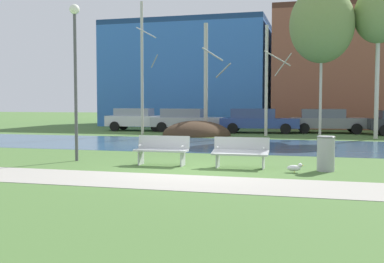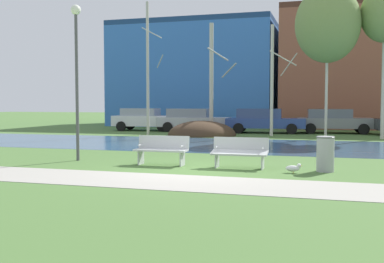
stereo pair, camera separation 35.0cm
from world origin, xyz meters
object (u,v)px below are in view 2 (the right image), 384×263
(parked_sedan_second_silver, at_px, (193,119))
(parked_wagon_fourth_grey, at_px, (334,120))
(trash_bin, at_px, (325,153))
(parked_van_nearest_white, at_px, (144,119))
(seagull, at_px, (294,168))
(bench_left, at_px, (162,149))
(parked_hatch_third_blue, at_px, (264,120))
(streetlamp, at_px, (76,56))
(bench_right, at_px, (240,152))

(parked_sedan_second_silver, bearing_deg, parked_wagon_fourth_grey, 4.63)
(trash_bin, distance_m, parked_van_nearest_white, 19.73)
(parked_van_nearest_white, distance_m, parked_wagon_fourth_grey, 12.20)
(trash_bin, height_order, parked_wagon_fourth_grey, parked_wagon_fourth_grey)
(seagull, height_order, parked_wagon_fourth_grey, parked_wagon_fourth_grey)
(trash_bin, distance_m, seagull, 1.02)
(parked_sedan_second_silver, distance_m, parked_wagon_fourth_grey, 8.83)
(bench_left, xyz_separation_m, parked_hatch_third_blue, (0.97, 15.61, 0.32))
(streetlamp, bearing_deg, parked_hatch_third_blue, 75.60)
(bench_left, height_order, streetlamp, streetlamp)
(bench_left, relative_size, seagull, 3.63)
(bench_right, relative_size, trash_bin, 1.68)
(streetlamp, bearing_deg, parked_wagon_fourth_grey, 63.62)
(trash_bin, xyz_separation_m, parked_wagon_fourth_grey, (0.43, 16.60, 0.28))
(bench_left, bearing_deg, trash_bin, -0.17)
(streetlamp, distance_m, parked_sedan_second_silver, 15.85)
(seagull, xyz_separation_m, parked_van_nearest_white, (-10.95, 16.36, 0.66))
(streetlamp, relative_size, parked_van_nearest_white, 1.14)
(parked_van_nearest_white, bearing_deg, parked_hatch_third_blue, -1.65)
(streetlamp, xyz_separation_m, parked_wagon_fourth_grey, (8.10, 16.34, -2.57))
(bench_right, xyz_separation_m, parked_hatch_third_blue, (-1.39, 15.61, 0.32))
(parked_hatch_third_blue, bearing_deg, seagull, -79.70)
(bench_left, relative_size, streetlamp, 0.32)
(streetlamp, distance_m, parked_hatch_third_blue, 16.06)
(bench_right, bearing_deg, bench_left, 180.00)
(bench_right, bearing_deg, parked_sedan_second_silver, 110.83)
(parked_wagon_fourth_grey, bearing_deg, bench_left, -107.19)
(parked_hatch_third_blue, bearing_deg, parked_sedan_second_silver, 176.70)
(streetlamp, height_order, parked_van_nearest_white, streetlamp)
(bench_left, distance_m, bench_right, 2.37)
(parked_hatch_third_blue, bearing_deg, bench_right, -84.90)
(parked_van_nearest_white, height_order, parked_sedan_second_silver, parked_van_nearest_white)
(parked_hatch_third_blue, bearing_deg, parked_wagon_fourth_grey, 13.27)
(streetlamp, distance_m, parked_van_nearest_white, 16.31)
(trash_bin, bearing_deg, parked_van_nearest_white, 126.54)
(bench_left, relative_size, parked_van_nearest_white, 0.37)
(bench_left, distance_m, seagull, 3.96)
(seagull, bearing_deg, streetlamp, 173.57)
(trash_bin, relative_size, seagull, 2.17)
(bench_left, bearing_deg, parked_van_nearest_white, 113.96)
(seagull, height_order, parked_sedan_second_silver, parked_sedan_second_silver)
(trash_bin, bearing_deg, streetlamp, 178.01)
(parked_van_nearest_white, distance_m, parked_sedan_second_silver, 3.37)
(parked_hatch_third_blue, relative_size, parked_wagon_fourth_grey, 1.04)
(streetlamp, xyz_separation_m, parked_hatch_third_blue, (3.94, 15.36, -2.56))
(seagull, distance_m, parked_wagon_fourth_grey, 17.17)
(bench_left, bearing_deg, parked_sedan_second_silver, 103.02)
(bench_left, relative_size, parked_hatch_third_blue, 0.33)
(bench_left, bearing_deg, parked_hatch_third_blue, 86.43)
(parked_van_nearest_white, height_order, parked_hatch_third_blue, parked_hatch_third_blue)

